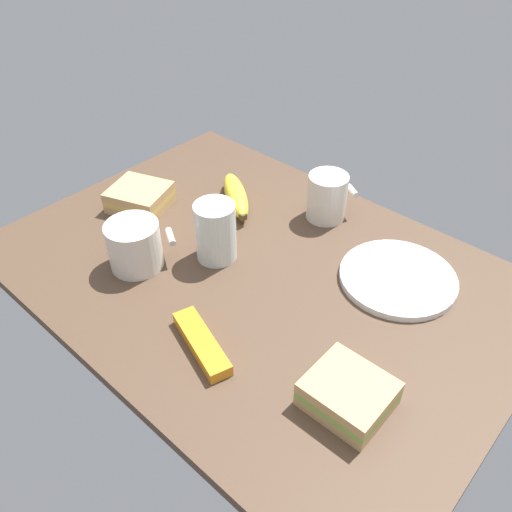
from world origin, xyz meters
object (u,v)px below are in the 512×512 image
(plate_of_food, at_px, (398,278))
(coffee_mug_milky, at_px, (327,196))
(sandwich_main, at_px, (140,197))
(snack_bar, at_px, (202,343))
(glass_of_milk, at_px, (216,235))
(banana, at_px, (236,196))
(coffee_mug_black, at_px, (135,245))
(sandwich_side, at_px, (348,394))

(plate_of_food, bearing_deg, coffee_mug_milky, -19.09)
(sandwich_main, height_order, snack_bar, sandwich_main)
(glass_of_milk, height_order, banana, glass_of_milk)
(banana, relative_size, snack_bar, 1.13)
(coffee_mug_black, xyz_separation_m, snack_bar, (-0.23, 0.06, -0.03))
(coffee_mug_milky, bearing_deg, sandwich_side, 130.17)
(sandwich_main, bearing_deg, coffee_mug_black, 140.15)
(plate_of_food, bearing_deg, snack_bar, 67.09)
(coffee_mug_black, relative_size, glass_of_milk, 1.07)
(glass_of_milk, distance_m, snack_bar, 0.22)
(snack_bar, bearing_deg, coffee_mug_black, 4.63)
(coffee_mug_black, height_order, snack_bar, coffee_mug_black)
(banana, bearing_deg, sandwich_main, 44.82)
(snack_bar, bearing_deg, plate_of_food, -94.41)
(coffee_mug_black, bearing_deg, sandwich_main, -39.85)
(plate_of_food, xyz_separation_m, sandwich_main, (0.51, 0.15, 0.02))
(glass_of_milk, xyz_separation_m, banana, (0.09, -0.14, -0.03))
(coffee_mug_black, xyz_separation_m, banana, (0.00, -0.26, -0.02))
(sandwich_main, xyz_separation_m, sandwich_side, (-0.58, 0.11, 0.00))
(coffee_mug_milky, height_order, sandwich_side, coffee_mug_milky)
(coffee_mug_milky, relative_size, sandwich_side, 0.90)
(glass_of_milk, height_order, snack_bar, glass_of_milk)
(coffee_mug_milky, distance_m, sandwich_side, 0.44)
(coffee_mug_milky, distance_m, sandwich_main, 0.38)
(sandwich_side, xyz_separation_m, glass_of_milk, (0.36, -0.10, 0.03))
(coffee_mug_milky, height_order, sandwich_main, coffee_mug_milky)
(sandwich_main, distance_m, banana, 0.19)
(snack_bar, bearing_deg, sandwich_main, -6.89)
(coffee_mug_milky, distance_m, glass_of_milk, 0.24)
(sandwich_side, bearing_deg, coffee_mug_black, 1.06)
(coffee_mug_milky, xyz_separation_m, snack_bar, (-0.07, 0.40, -0.04))
(banana, height_order, snack_bar, banana)
(coffee_mug_black, distance_m, banana, 0.26)
(sandwich_main, height_order, banana, sandwich_main)
(sandwich_main, xyz_separation_m, banana, (-0.14, -0.14, -0.00))
(sandwich_side, bearing_deg, banana, -29.03)
(glass_of_milk, bearing_deg, coffee_mug_black, 52.12)
(banana, bearing_deg, plate_of_food, -177.32)
(plate_of_food, bearing_deg, glass_of_milk, 30.22)
(plate_of_food, xyz_separation_m, banana, (0.37, 0.02, 0.01))
(coffee_mug_milky, bearing_deg, snack_bar, 99.50)
(plate_of_food, bearing_deg, coffee_mug_black, 36.88)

